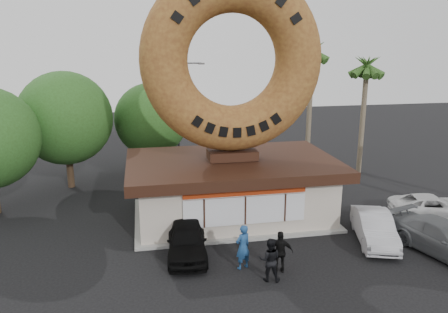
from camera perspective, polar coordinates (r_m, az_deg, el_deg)
name	(u,v)px	position (r m, az deg, el deg)	size (l,w,h in m)	color
ground	(261,270)	(19.29, 4.84, -14.52)	(90.00, 90.00, 0.00)	black
donut_shop	(232,186)	(23.89, 1.06, -3.90)	(11.20, 7.20, 3.80)	beige
giant_donut	(233,60)	(22.66, 1.14, 12.44)	(9.38, 9.38, 2.39)	olive
tree_west	(65,118)	(29.92, -20.02, 4.72)	(6.00, 6.00, 7.65)	#473321
tree_mid	(151,120)	(31.62, -9.48, 4.77)	(5.20, 5.20, 6.63)	#473321
palm_near	(312,56)	(32.54, 11.44, 12.75)	(2.60, 2.60, 9.75)	#726651
palm_far	(367,70)	(32.73, 18.14, 10.70)	(2.60, 2.60, 8.75)	#726651
street_lamp	(180,110)	(32.65, -5.78, 6.03)	(2.11, 0.20, 8.00)	#59595E
person_left	(243,247)	(18.91, 2.48, -11.71)	(0.72, 0.47, 1.98)	navy
person_center	(270,260)	(18.16, 5.99, -13.24)	(0.89, 0.69, 1.83)	black
person_right	(280,252)	(18.80, 7.38, -12.26)	(1.07, 0.45, 1.83)	black
car_black	(187,240)	(20.17, -4.88, -10.77)	(1.75, 4.34, 1.48)	black
car_silver	(374,228)	(22.54, 19.04, -8.77)	(1.53, 4.40, 1.45)	#ACACB1
car_grey	(445,239)	(22.49, 26.95, -9.60)	(2.11, 5.19, 1.51)	#5D6063
car_white	(432,206)	(26.76, 25.53, -5.91)	(2.07, 4.49, 1.25)	silver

